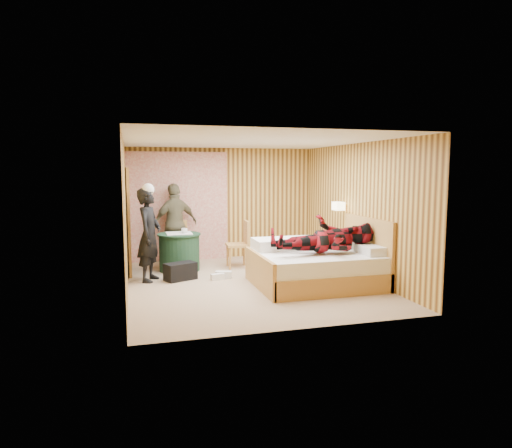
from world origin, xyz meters
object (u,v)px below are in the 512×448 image
object	(u,v)px
nightstand	(340,260)
man_on_bed	(326,229)
woman_standing	(149,235)
man_at_table	(175,224)
round_table	(179,252)
wall_lamp	(339,206)
chair_near	(241,240)
bed	(318,266)
chair_far	(177,239)
duffel_bag	(180,271)

from	to	relation	value
nightstand	man_on_bed	size ratio (longest dim) A/B	0.30
woman_standing	man_at_table	xyz separation A→B (m)	(0.61, 1.45, 0.02)
round_table	man_at_table	distance (m)	0.86
wall_lamp	chair_near	xyz separation A→B (m)	(-1.76, 0.86, -0.74)
bed	chair_far	bearing A→B (deg)	131.63
wall_lamp	chair_far	size ratio (longest dim) A/B	0.28
bed	round_table	xyz separation A→B (m)	(-2.22, 1.80, 0.05)
wall_lamp	man_on_bed	distance (m)	1.40
chair_near	duffel_bag	xyz separation A→B (m)	(-1.33, -0.77, -0.40)
duffel_bag	man_at_table	size ratio (longest dim) A/B	0.32
nightstand	chair_far	world-z (taller)	chair_far
nightstand	man_at_table	distance (m)	3.53
wall_lamp	nightstand	world-z (taller)	wall_lamp
bed	man_on_bed	size ratio (longest dim) A/B	1.21
round_table	man_at_table	size ratio (longest dim) A/B	0.50
bed	duffel_bag	bearing A→B (deg)	156.75
bed	chair_far	world-z (taller)	bed
round_table	chair_far	world-z (taller)	chair_far
man_at_table	bed	bearing A→B (deg)	109.59
round_table	man_at_table	bearing A→B (deg)	90.00
chair_near	woman_standing	xyz separation A→B (m)	(-1.87, -0.69, 0.28)
woman_standing	round_table	bearing A→B (deg)	-18.12
man_at_table	nightstand	bearing A→B (deg)	126.99
woman_standing	man_on_bed	size ratio (longest dim) A/B	0.95
chair_near	duffel_bag	size ratio (longest dim) A/B	1.73
wall_lamp	round_table	bearing A→B (deg)	163.43
nightstand	chair_near	bearing A→B (deg)	148.67
bed	chair_far	distance (m)	3.32
man_at_table	round_table	bearing A→B (deg)	68.15
chair_near	man_at_table	bearing A→B (deg)	-117.33
man_on_bed	nightstand	bearing A→B (deg)	52.23
wall_lamp	round_table	distance (m)	3.29
nightstand	woman_standing	distance (m)	3.65
man_at_table	woman_standing	bearing A→B (deg)	45.44
woman_standing	bed	bearing A→B (deg)	-89.17
round_table	bed	bearing A→B (deg)	-39.01
nightstand	woman_standing	size ratio (longest dim) A/B	0.32
duffel_bag	chair_far	bearing A→B (deg)	62.39
duffel_bag	man_at_table	world-z (taller)	man_at_table
round_table	man_on_bed	world-z (taller)	man_on_bed
wall_lamp	man_on_bed	world-z (taller)	man_on_bed
woman_standing	nightstand	bearing A→B (deg)	-74.14
chair_near	woman_standing	distance (m)	2.01
man_on_bed	chair_near	bearing A→B (deg)	116.46
bed	duffel_bag	distance (m)	2.50
round_table	man_on_bed	xyz separation A→B (m)	(2.25, -2.03, 0.63)
man_at_table	man_on_bed	bearing A→B (deg)	107.51
nightstand	round_table	size ratio (longest dim) A/B	0.63
bed	chair_near	xyz separation A→B (m)	(-0.96, 1.76, 0.23)
chair_far	bed	bearing A→B (deg)	-33.58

